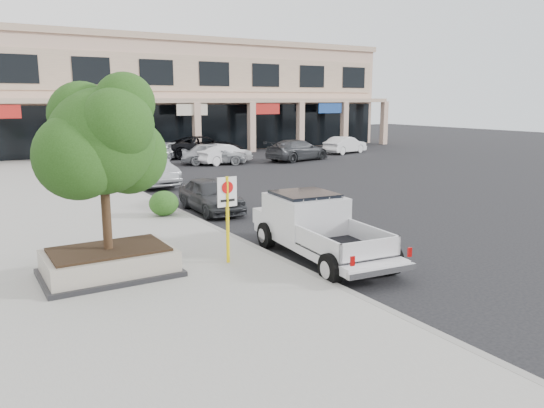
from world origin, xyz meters
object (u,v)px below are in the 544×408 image
Objects in this scene: lot_car_b at (224,154)px; lot_car_f at (345,145)px; curb_car_d at (98,152)px; lot_car_d at (205,147)px; curb_car_c at (122,160)px; planter_tree at (106,142)px; no_parking_sign at (227,208)px; curb_car_a at (211,195)px; lot_car_a at (214,153)px; planter at (109,262)px; curb_car_b at (148,169)px; lot_car_c at (297,150)px; lot_car_e at (173,150)px; pickup_truck at (323,229)px.

lot_car_b is 0.99× the size of lot_car_f.
curb_car_d is 1.01× the size of lot_car_d.
planter_tree is at bearing -104.62° from curb_car_c.
curb_car_a is at bearing 68.84° from no_parking_sign.
lot_car_f is at bearing 41.03° from planter_tree.
lot_car_f is (12.52, 1.28, -0.06)m from lot_car_a.
planter is at bearing -104.73° from curb_car_d.
curb_car_d reaches higher than curb_car_b.
lot_car_b is 5.58m from lot_car_c.
curb_car_d is at bearing 43.32° from lot_car_b.
lot_car_c reaches higher than lot_car_a.
planter is at bearing -131.03° from planter_tree.
lot_car_a is at bearing 175.56° from lot_car_e.
lot_car_d is at bearing 7.22° from lot_car_a.
lot_car_a is (6.68, -4.60, -0.08)m from curb_car_d.
lot_car_b is (7.19, 0.36, -0.01)m from curb_car_c.
no_parking_sign is 0.58× the size of curb_car_a.
lot_car_e is (5.54, 10.97, -0.14)m from curb_car_b.
lot_car_a is at bearing 72.66° from lot_car_b.
planter_tree is 0.72× the size of pickup_truck.
planter_tree reaches higher than curb_car_d.
lot_car_f is at bearing 6.62° from curb_car_c.
curb_car_a is at bearing -89.67° from curb_car_c.
planter is 23.82m from lot_car_a.
lot_car_c is (12.67, -0.61, 0.07)m from curb_car_c.
lot_car_f reaches higher than planter.
lot_car_f reaches higher than curb_car_a.
planter_tree reaches higher than lot_car_e.
curb_car_b is at bearing 95.02° from pickup_truck.
no_parking_sign is 0.55× the size of lot_car_b.
lot_car_b is at bearing 75.98° from pickup_truck.
lot_car_a is 4.76m from lot_car_e.
no_parking_sign is (2.96, -0.59, 1.16)m from planter.
curb_car_b is 0.85× the size of lot_car_d.
lot_car_d is (-4.91, 5.39, 0.06)m from lot_car_c.
pickup_truck is 0.94× the size of lot_car_d.
pickup_truck is at bearing -91.94° from curb_car_b.
lot_car_c is at bearing -124.41° from lot_car_d.
planter_tree reaches higher than lot_car_f.
lot_car_f is (21.89, 22.25, -0.94)m from no_parking_sign.
curb_car_b is 1.21× the size of lot_car_b.
curb_car_d is at bearing 77.49° from planter_tree.
planter_tree is 0.68× the size of lot_car_d.
curb_car_b reaches higher than curb_car_c.
lot_car_c is (6.24, -1.01, 0.01)m from lot_car_a.
planter_tree is 0.96× the size of lot_car_b.
no_parking_sign reaches higher than lot_car_a.
no_parking_sign is at bearing 170.33° from pickup_truck.
pickup_truck is 1.38× the size of lot_car_e.
lot_car_a is (6.78, 21.66, -0.12)m from pickup_truck.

